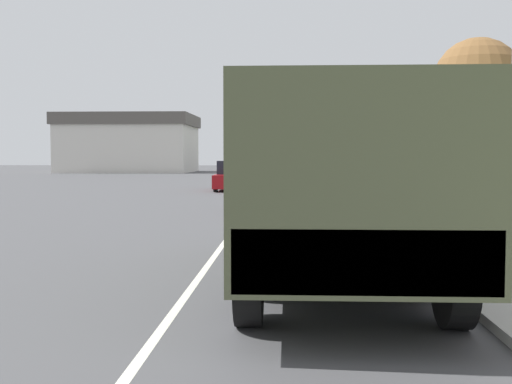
% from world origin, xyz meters
% --- Properties ---
extents(ground_plane, '(180.00, 180.00, 0.00)m').
position_xyz_m(ground_plane, '(0.00, 40.00, 0.00)').
color(ground_plane, '#4C4C4F').
extents(lane_centre_stripe, '(0.12, 120.00, 0.00)m').
position_xyz_m(lane_centre_stripe, '(0.00, 40.00, 0.00)').
color(lane_centre_stripe, silver).
rests_on(lane_centre_stripe, ground).
extents(sidewalk_right, '(1.80, 120.00, 0.12)m').
position_xyz_m(sidewalk_right, '(4.50, 40.00, 0.06)').
color(sidewalk_right, beige).
rests_on(sidewalk_right, ground).
extents(grass_strip_right, '(7.00, 120.00, 0.02)m').
position_xyz_m(grass_strip_right, '(8.90, 40.00, 0.01)').
color(grass_strip_right, '#6B9347').
rests_on(grass_strip_right, ground).
extents(military_truck, '(2.57, 7.72, 2.71)m').
position_xyz_m(military_truck, '(2.10, 11.27, 1.58)').
color(military_truck, '#606647').
rests_on(military_truck, ground).
extents(car_nearest_ahead, '(1.71, 4.30, 1.37)m').
position_xyz_m(car_nearest_ahead, '(1.82, 23.48, 0.63)').
color(car_nearest_ahead, maroon).
rests_on(car_nearest_ahead, ground).
extents(car_second_ahead, '(1.75, 4.66, 1.64)m').
position_xyz_m(car_second_ahead, '(-1.65, 37.11, 0.73)').
color(car_second_ahead, maroon).
rests_on(car_second_ahead, ground).
extents(lamp_post, '(1.69, 0.24, 6.58)m').
position_xyz_m(lamp_post, '(4.53, 11.44, 4.07)').
color(lamp_post, gray).
rests_on(lamp_post, sidewalk_right).
extents(tree_mid_right, '(3.01, 3.01, 5.95)m').
position_xyz_m(tree_mid_right, '(7.93, 24.38, 4.42)').
color(tree_mid_right, brown).
rests_on(tree_mid_right, grass_strip_right).
extents(building_distant, '(15.21, 12.27, 6.71)m').
position_xyz_m(building_distant, '(-17.18, 76.70, 3.40)').
color(building_distant, beige).
rests_on(building_distant, ground).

